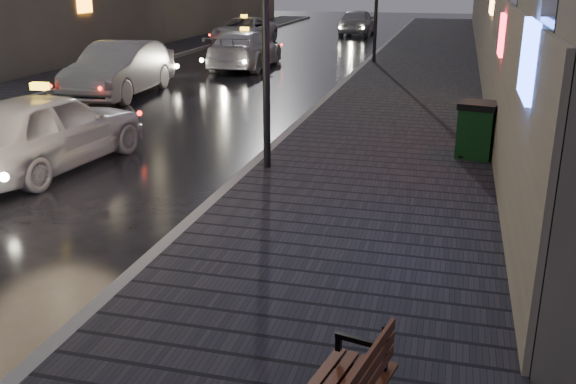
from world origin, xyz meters
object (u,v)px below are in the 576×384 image
Objects in this scene: trash_bin at (477,129)px; car_far at (358,22)px; taxi_mid at (245,49)px; taxi_far at (244,31)px; taxi_near at (45,130)px; car_left_mid at (120,69)px.

trash_bin is 28.75m from car_far.
taxi_far is (-2.95, 8.81, -0.04)m from taxi_mid.
taxi_near is at bearing 87.60° from car_far.
taxi_near is (-8.32, -2.55, 0.07)m from trash_bin.
trash_bin is 0.22× the size of taxi_far.
car_left_mid is 1.08× the size of car_far.
taxi_far is at bearing -73.32° from taxi_mid.
taxi_near is 8.10m from car_left_mid.
taxi_far is at bearing 90.11° from car_left_mid.
taxi_mid reaches higher than trash_bin.
taxi_near reaches higher than taxi_far.
trash_bin is 24.08m from taxi_far.
trash_bin is at bearing 124.79° from taxi_mid.
car_far is (1.52, 30.49, 0.00)m from taxi_near.
car_far is at bearing 76.06° from car_left_mid.
car_far reaches higher than taxi_far.
taxi_mid is (1.87, 6.96, -0.08)m from car_left_mid.
taxi_near is 0.90× the size of taxi_mid.
car_left_mid is at bearing 167.24° from trash_bin.
car_left_mid is (-2.55, 7.69, 0.04)m from taxi_near.
car_far reaches higher than taxi_near.
car_left_mid reaches higher than trash_bin.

